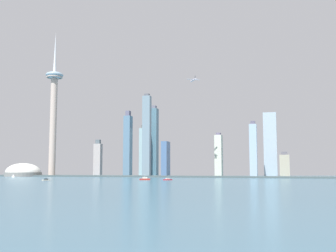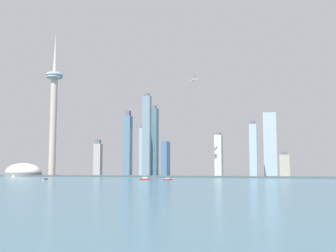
% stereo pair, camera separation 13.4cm
% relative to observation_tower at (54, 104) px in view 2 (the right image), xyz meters
% --- Properties ---
extents(waterfront_pier, '(786.71, 51.74, 3.14)m').
position_rel_observation_tower_xyz_m(waterfront_pier, '(241.88, -1.63, -162.57)').
color(waterfront_pier, '#425154').
rests_on(waterfront_pier, ground).
extents(observation_tower, '(39.81, 39.81, 333.29)m').
position_rel_observation_tower_xyz_m(observation_tower, '(0.00, 0.00, 0.00)').
color(observation_tower, '#BBA699').
rests_on(observation_tower, ground).
extents(stadium_dome, '(81.12, 81.12, 40.71)m').
position_rel_observation_tower_xyz_m(stadium_dome, '(-66.83, -10.97, -155.83)').
color(stadium_dome, slate).
rests_on(stadium_dome, ground).
extents(skyscraper_0, '(12.25, 27.33, 74.87)m').
position_rel_observation_tower_xyz_m(skyscraper_0, '(260.86, 23.02, -126.71)').
color(skyscraper_0, '#46658F').
rests_on(skyscraper_0, ground).
extents(skyscraper_1, '(27.76, 19.57, 138.76)m').
position_rel_observation_tower_xyz_m(skyscraper_1, '(473.95, 102.90, -94.76)').
color(skyscraper_1, '#9DB0C0').
rests_on(skyscraper_1, ground).
extents(skyscraper_2, '(14.22, 18.35, 112.08)m').
position_rel_observation_tower_xyz_m(skyscraper_2, '(444.57, 19.76, -110.08)').
color(skyscraper_2, '#95AFC7').
rests_on(skyscraper_2, ground).
extents(skyscraper_3, '(19.88, 19.37, 52.09)m').
position_rel_observation_tower_xyz_m(skyscraper_3, '(502.92, 74.31, -140.00)').
color(skyscraper_3, '#A39E88').
rests_on(skyscraper_3, ground).
extents(skyscraper_4, '(14.87, 21.07, 94.03)m').
position_rel_observation_tower_xyz_m(skyscraper_4, '(367.83, 61.79, -118.72)').
color(skyscraper_4, beige).
rests_on(skyscraper_4, ground).
extents(skyscraper_5, '(16.82, 12.35, 177.83)m').
position_rel_observation_tower_xyz_m(skyscraper_5, '(222.62, 9.92, -76.77)').
color(skyscraper_5, slate).
rests_on(skyscraper_5, ground).
extents(skyscraper_6, '(18.96, 17.69, 165.59)m').
position_rel_observation_tower_xyz_m(skyscraper_6, '(208.30, 98.14, -83.55)').
color(skyscraper_6, '#466B7C').
rests_on(skyscraper_6, ground).
extents(skyscraper_7, '(17.51, 12.54, 85.17)m').
position_rel_observation_tower_xyz_m(skyscraper_7, '(81.17, 65.07, -124.53)').
color(skyscraper_7, '#A29A98').
rests_on(skyscraper_7, ground).
extents(skyscraper_8, '(17.27, 21.12, 116.22)m').
position_rel_observation_tower_xyz_m(skyscraper_8, '(195.59, 67.96, -108.27)').
color(skyscraper_8, '#96B8BC').
rests_on(skyscraper_8, ground).
extents(skyscraper_9, '(15.02, 17.65, 145.13)m').
position_rel_observation_tower_xyz_m(skyscraper_9, '(172.13, 27.81, -95.16)').
color(skyscraper_9, slate).
rests_on(skyscraper_9, ground).
extents(boat_2, '(9.07, 12.61, 3.09)m').
position_rel_observation_tower_xyz_m(boat_2, '(161.91, -266.67, -163.03)').
color(boat_2, beige).
rests_on(boat_2, ground).
extents(boat_3, '(16.20, 13.69, 8.92)m').
position_rel_observation_tower_xyz_m(boat_3, '(293.67, -195.74, -162.42)').
color(boat_3, '#B12B23').
rests_on(boat_3, ground).
extents(boat_4, '(12.09, 14.81, 3.31)m').
position_rel_observation_tower_xyz_m(boat_4, '(331.44, -196.23, -162.95)').
color(boat_4, '#AF1927').
rests_on(boat_4, ground).
extents(boat_6, '(6.29, 2.59, 5.09)m').
position_rel_observation_tower_xyz_m(boat_6, '(-30.82, -91.34, -162.29)').
color(boat_6, white).
rests_on(boat_6, ground).
extents(airplane, '(23.47, 22.70, 7.67)m').
position_rel_observation_tower_xyz_m(airplane, '(340.15, -55.79, 22.64)').
color(airplane, silver).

